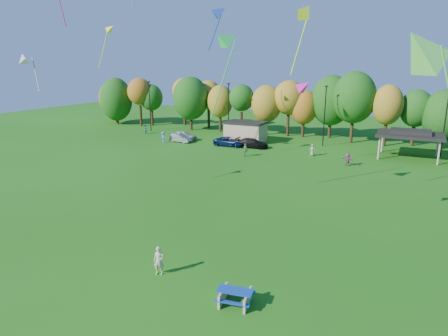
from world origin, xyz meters
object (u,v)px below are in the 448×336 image
at_px(picnic_table, 235,296).
at_px(car_c, 230,142).
at_px(car_b, 180,138).
at_px(car_d, 252,143).
at_px(car_a, 184,135).
at_px(kite_flyer, 159,261).

bearing_deg(picnic_table, car_c, 106.91).
bearing_deg(car_b, car_d, -80.99).
bearing_deg(car_c, car_d, -85.21).
relative_size(picnic_table, car_b, 0.55).
height_order(picnic_table, car_a, car_a).
xyz_separation_m(kite_flyer, car_d, (-8.85, 36.87, -0.18)).
relative_size(kite_flyer, car_c, 0.36).
height_order(car_c, car_d, car_d).
height_order(kite_flyer, car_a, kite_flyer).
xyz_separation_m(kite_flyer, car_b, (-20.79, 35.85, -0.27)).
height_order(picnic_table, kite_flyer, kite_flyer).
xyz_separation_m(picnic_table, car_c, (-17.75, 37.32, 0.22)).
bearing_deg(car_c, car_a, 81.47).
bearing_deg(kite_flyer, car_d, 84.69).
distance_m(picnic_table, kite_flyer, 5.45).
bearing_deg(kite_flyer, car_c, 89.92).
height_order(picnic_table, car_b, car_b).
bearing_deg(picnic_table, car_a, 116.16).
bearing_deg(car_a, picnic_table, -141.40).
bearing_deg(kite_flyer, picnic_table, -27.21).
relative_size(picnic_table, car_c, 0.42).
distance_m(picnic_table, car_a, 46.86).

